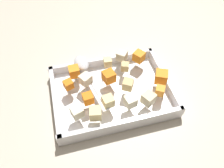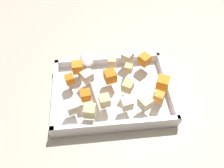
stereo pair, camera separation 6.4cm
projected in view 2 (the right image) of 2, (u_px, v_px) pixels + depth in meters
ground_plane at (111, 93)px, 0.69m from camera, size 4.00×4.00×0.00m
baking_dish at (112, 93)px, 0.67m from camera, size 0.34×0.25×0.04m
carrot_chunk_mid_right at (77, 67)px, 0.68m from camera, size 0.03×0.03×0.03m
carrot_chunk_corner_nw at (86, 95)px, 0.61m from camera, size 0.03×0.03×0.03m
carrot_chunk_corner_se at (70, 79)px, 0.65m from camera, size 0.03×0.03×0.02m
carrot_chunk_near_right at (109, 76)px, 0.65m from camera, size 0.04×0.04×0.03m
carrot_chunk_corner_ne at (163, 83)px, 0.64m from camera, size 0.04×0.04×0.03m
carrot_chunk_heap_top at (144, 60)px, 0.70m from camera, size 0.04×0.04×0.03m
carrot_chunk_mid_left at (159, 97)px, 0.61m from camera, size 0.03×0.03×0.02m
potato_chunk_far_right at (104, 100)px, 0.60m from camera, size 0.03×0.03×0.03m
potato_chunk_back_center at (127, 103)px, 0.60m from camera, size 0.03×0.03×0.03m
potato_chunk_near_spoon at (128, 86)px, 0.63m from camera, size 0.04×0.04×0.03m
potato_chunk_near_left at (90, 111)px, 0.58m from camera, size 0.04×0.04×0.03m
potato_chunk_front_center at (128, 68)px, 0.68m from camera, size 0.03×0.03×0.02m
potato_chunk_heap_side at (72, 107)px, 0.59m from camera, size 0.04×0.04×0.03m
potato_chunk_center at (145, 103)px, 0.60m from camera, size 0.04×0.04×0.03m
potato_chunk_corner_sw at (112, 62)px, 0.70m from camera, size 0.03×0.03×0.02m
parsnip_chunk_far_left at (87, 76)px, 0.66m from camera, size 0.04×0.04×0.03m
parsnip_chunk_under_handle at (127, 57)px, 0.71m from camera, size 0.04×0.04×0.03m
serving_spoon at (87, 63)px, 0.70m from camera, size 0.07×0.22×0.02m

